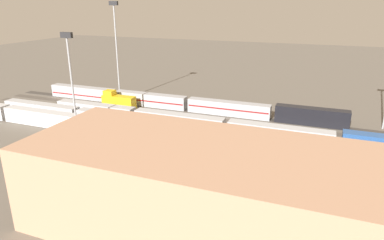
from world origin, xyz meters
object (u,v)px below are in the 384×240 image
object	(u,v)px
train_on_track_0	(181,103)
light_mast_0	(116,40)
train_on_track_1	(118,101)
maintenance_shed	(228,194)
train_on_track_3	(217,126)
light_mast_1	(71,71)
train_on_track_4	(119,121)
train_on_track_5	(170,136)

from	to	relation	value
train_on_track_0	light_mast_0	size ratio (longest dim) A/B	3.02
train_on_track_1	maintenance_shed	world-z (taller)	maintenance_shed
train_on_track_3	light_mast_1	world-z (taller)	light_mast_1
train_on_track_3	light_mast_1	xyz separation A→B (m)	(30.03, 12.81, 13.30)
train_on_track_0	train_on_track_4	world-z (taller)	train_on_track_0
train_on_track_5	light_mast_1	world-z (taller)	light_mast_1
train_on_track_0	light_mast_1	size ratio (longest dim) A/B	3.83
maintenance_shed	light_mast_0	bearing A→B (deg)	-46.29
train_on_track_4	light_mast_1	xyz separation A→B (m)	(6.26, 7.81, 13.35)
light_mast_0	maintenance_shed	distance (m)	72.93
light_mast_0	train_on_track_0	bearing A→B (deg)	174.68
train_on_track_0	maintenance_shed	world-z (taller)	maintenance_shed
train_on_track_1	maintenance_shed	bearing A→B (deg)	135.54
train_on_track_5	light_mast_1	bearing A→B (deg)	7.13
train_on_track_5	train_on_track_0	distance (m)	26.29
train_on_track_5	train_on_track_4	distance (m)	16.91
maintenance_shed	train_on_track_4	bearing A→B (deg)	-39.77
train_on_track_5	maintenance_shed	world-z (taller)	maintenance_shed
train_on_track_5	light_mast_0	size ratio (longest dim) A/B	4.63
train_on_track_4	maintenance_shed	xyz separation A→B (m)	(-35.90, 29.88, 4.06)
light_mast_1	train_on_track_0	bearing A→B (deg)	-117.22
train_on_track_5	train_on_track_4	size ratio (longest dim) A/B	1.95
light_mast_1	train_on_track_4	bearing A→B (deg)	-128.75
train_on_track_4	maintenance_shed	world-z (taller)	maintenance_shed
light_mast_0	light_mast_1	size ratio (longest dim) A/B	1.27
light_mast_0	maintenance_shed	bearing A→B (deg)	133.71
train_on_track_1	light_mast_1	world-z (taller)	light_mast_1
light_mast_0	light_mast_1	xyz separation A→B (m)	(-7.45, 29.83, -3.47)
train_on_track_3	light_mast_0	xyz separation A→B (m)	(37.48, -17.03, 16.77)
train_on_track_0	train_on_track_1	size ratio (longest dim) A/B	9.06
train_on_track_5	train_on_track_0	size ratio (longest dim) A/B	1.53
train_on_track_1	train_on_track_3	size ratio (longest dim) A/B	0.11
train_on_track_0	light_mast_1	xyz separation A→B (m)	(14.30, 27.81, 13.30)
train_on_track_3	train_on_track_4	bearing A→B (deg)	11.88
maintenance_shed	train_on_track_3	bearing A→B (deg)	-70.83
train_on_track_0	light_mast_1	distance (m)	33.98
train_on_track_0	maintenance_shed	distance (m)	57.27
light_mast_1	train_on_track_1	bearing A→B (deg)	-81.12
train_on_track_5	train_on_track_3	distance (m)	12.57
train_on_track_0	train_on_track_4	xyz separation A→B (m)	(8.04, 20.00, -0.05)
train_on_track_0	maintenance_shed	bearing A→B (deg)	119.19
train_on_track_5	maintenance_shed	xyz separation A→B (m)	(-19.74, 24.88, 4.01)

